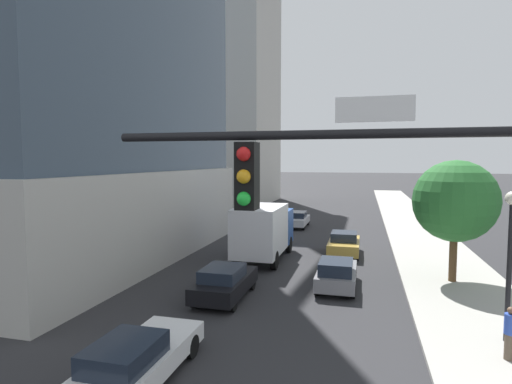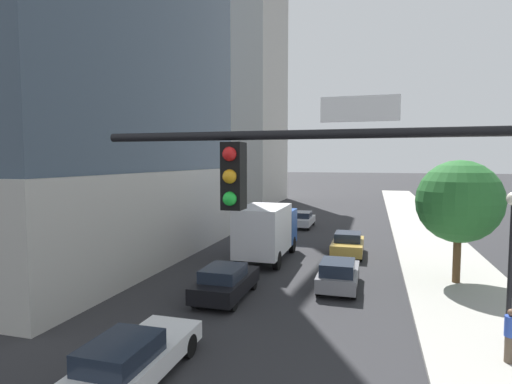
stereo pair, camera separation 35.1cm
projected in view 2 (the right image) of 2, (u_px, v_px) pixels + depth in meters
name	position (u px, v px, depth m)	size (l,w,h in m)	color
sidewalk	(450.00, 272.00, 22.08)	(4.99, 120.00, 0.15)	#9E9B93
construction_building	(227.00, 70.00, 58.53)	(15.38, 23.69, 44.53)	#B2AFA8
traffic_light_pole	(382.00, 242.00, 5.86)	(6.34, 0.48, 6.92)	black
street_lamp	(512.00, 243.00, 13.06)	(0.44, 0.44, 4.93)	black
street_tree	(459.00, 202.00, 19.66)	(3.96, 3.96, 5.93)	brown
car_gray	(338.00, 274.00, 19.30)	(1.78, 4.02, 1.48)	slate
car_black	(225.00, 282.00, 18.03)	(1.87, 4.24, 1.47)	black
car_gold	(348.00, 244.00, 26.16)	(1.89, 4.05, 1.49)	#AD8938
car_silver	(302.00, 219.00, 37.17)	(1.84, 4.27, 1.40)	#B7B7BC
car_white	(134.00, 358.00, 11.15)	(1.80, 4.72, 1.45)	silver
box_truck	(267.00, 229.00, 24.85)	(2.49, 6.50, 3.37)	#1E4799
pedestrian_blue_shirt	(510.00, 335.00, 12.00)	(0.34, 0.34, 1.60)	brown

